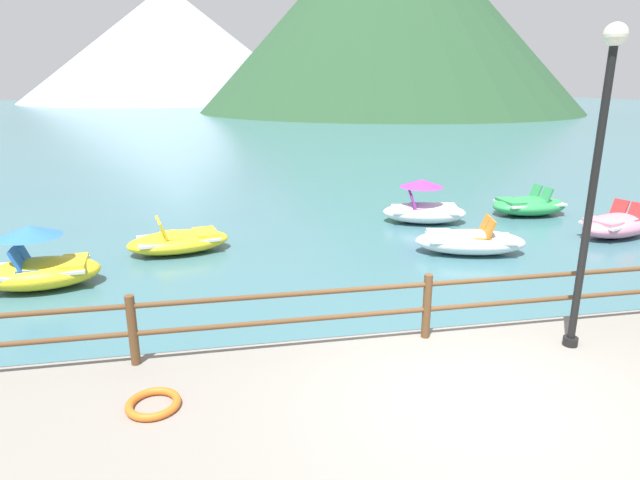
# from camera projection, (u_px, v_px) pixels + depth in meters

# --- Properties ---
(ground_plane) EXTENTS (200.00, 200.00, 0.00)m
(ground_plane) POSITION_uv_depth(u_px,v_px,m) (249.00, 132.00, 43.93)
(ground_plane) COLOR #3D6B75
(dock_railing) EXTENTS (23.92, 0.12, 0.95)m
(dock_railing) POSITION_uv_depth(u_px,v_px,m) (427.00, 300.00, 7.47)
(dock_railing) COLOR brown
(dock_railing) RESTS_ON promenade_dock
(lamp_post) EXTENTS (0.28, 0.28, 4.19)m
(lamp_post) POSITION_uv_depth(u_px,v_px,m) (596.00, 164.00, 6.68)
(lamp_post) COLOR black
(lamp_post) RESTS_ON promenade_dock
(life_ring) EXTENTS (0.61, 0.61, 0.09)m
(life_ring) POSITION_uv_depth(u_px,v_px,m) (153.00, 404.00, 5.96)
(life_ring) COLOR orange
(life_ring) RESTS_ON promenade_dock
(pedal_boat_0) EXTENTS (2.72, 1.91, 0.90)m
(pedal_boat_0) POSITION_uv_depth(u_px,v_px,m) (617.00, 225.00, 14.04)
(pedal_boat_0) COLOR pink
(pedal_boat_0) RESTS_ON ground
(pedal_boat_1) EXTENTS (2.30, 1.48, 1.27)m
(pedal_boat_1) POSITION_uv_depth(u_px,v_px,m) (41.00, 266.00, 10.47)
(pedal_boat_1) COLOR yellow
(pedal_boat_1) RESTS_ON ground
(pedal_boat_2) EXTENTS (2.78, 1.75, 0.88)m
(pedal_boat_2) POSITION_uv_depth(u_px,v_px,m) (469.00, 241.00, 12.61)
(pedal_boat_2) COLOR white
(pedal_boat_2) RESTS_ON ground
(pedal_boat_3) EXTENTS (2.39, 1.41, 0.88)m
(pedal_boat_3) POSITION_uv_depth(u_px,v_px,m) (529.00, 205.00, 16.35)
(pedal_boat_3) COLOR green
(pedal_boat_3) RESTS_ON ground
(pedal_boat_4) EXTENTS (2.57, 1.66, 0.85)m
(pedal_boat_4) POSITION_uv_depth(u_px,v_px,m) (179.00, 241.00, 12.72)
(pedal_boat_4) COLOR yellow
(pedal_boat_4) RESTS_ON ground
(pedal_boat_5) EXTENTS (2.64, 1.90, 1.26)m
(pedal_boat_5) POSITION_uv_depth(u_px,v_px,m) (424.00, 208.00, 15.40)
(pedal_boat_5) COLOR white
(pedal_boat_5) RESTS_ON ground
(cliff_headland) EXTENTS (53.28, 53.28, 28.27)m
(cliff_headland) POSITION_uv_depth(u_px,v_px,m) (376.00, 14.00, 74.63)
(cliff_headland) COLOR #284C2D
(cliff_headland) RESTS_ON ground
(distant_peak) EXTENTS (61.71, 61.71, 23.56)m
(distant_peak) POSITION_uv_depth(u_px,v_px,m) (171.00, 45.00, 113.11)
(distant_peak) COLOR #A8B2C1
(distant_peak) RESTS_ON ground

